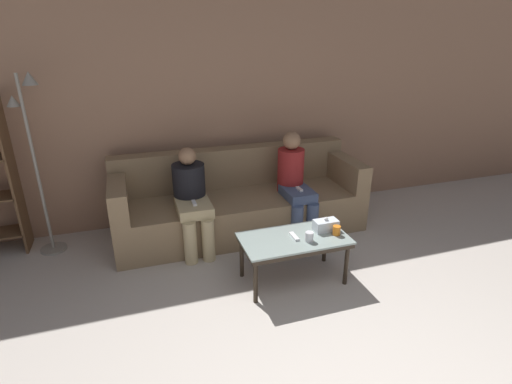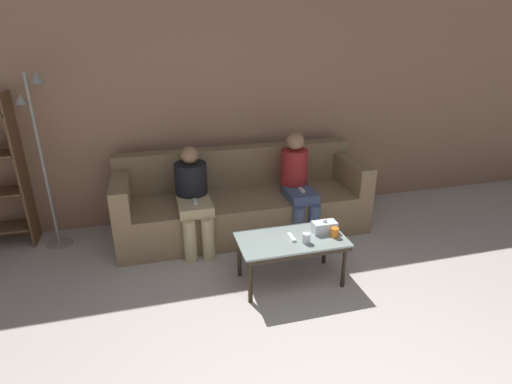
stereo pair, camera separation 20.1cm
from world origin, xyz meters
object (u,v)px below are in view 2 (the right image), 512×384
at_px(cup_near_left, 306,238).
at_px(game_remote, 291,237).
at_px(seated_person_left_end, 193,195).
at_px(seated_person_mid_left, 297,182).
at_px(tissue_box, 324,227).
at_px(couch, 242,202).
at_px(coffee_table, 291,243).
at_px(cup_near_right, 335,232).
at_px(standing_lamp, 41,144).

distance_m(cup_near_left, game_remote, 0.15).
distance_m(seated_person_left_end, seated_person_mid_left, 1.15).
xyz_separation_m(tissue_box, seated_person_left_end, (-1.09, 0.89, 0.08)).
bearing_deg(couch, coffee_table, -81.22).
xyz_separation_m(tissue_box, seated_person_mid_left, (0.07, 0.89, 0.11)).
xyz_separation_m(seated_person_left_end, seated_person_mid_left, (1.15, 0.00, 0.03)).
distance_m(cup_near_left, seated_person_left_end, 1.34).
height_order(coffee_table, cup_near_left, cup_near_left).
height_order(couch, game_remote, couch).
bearing_deg(cup_near_left, couch, 102.36).
relative_size(cup_near_left, cup_near_right, 1.02).
bearing_deg(couch, tissue_box, -65.45).
bearing_deg(cup_near_left, tissue_box, 31.64).
relative_size(cup_near_left, tissue_box, 0.40).
relative_size(game_remote, seated_person_mid_left, 0.13).
distance_m(tissue_box, game_remote, 0.34).
relative_size(game_remote, standing_lamp, 0.08).
height_order(couch, seated_person_mid_left, seated_person_mid_left).
bearing_deg(tissue_box, couch, 114.55).
height_order(coffee_table, standing_lamp, standing_lamp).
relative_size(couch, coffee_table, 2.87).
height_order(tissue_box, seated_person_left_end, seated_person_left_end).
bearing_deg(couch, game_remote, -81.22).
bearing_deg(cup_near_left, seated_person_left_end, 129.61).
bearing_deg(cup_near_right, game_remote, 169.37).
bearing_deg(game_remote, seated_person_mid_left, 66.88).
height_order(coffee_table, tissue_box, tissue_box).
bearing_deg(game_remote, standing_lamp, 149.01).
distance_m(couch, seated_person_left_end, 0.67).
relative_size(cup_near_right, seated_person_mid_left, 0.08).
distance_m(cup_near_left, tissue_box, 0.28).
height_order(standing_lamp, seated_person_mid_left, standing_lamp).
bearing_deg(game_remote, tissue_box, 6.96).
xyz_separation_m(cup_near_right, seated_person_left_end, (-1.14, 1.00, 0.09)).
bearing_deg(standing_lamp, cup_near_left, -31.82).
xyz_separation_m(game_remote, seated_person_left_end, (-0.76, 0.93, 0.12)).
relative_size(cup_near_right, tissue_box, 0.39).
bearing_deg(seated_person_left_end, couch, 21.80).
height_order(coffee_table, cup_near_right, cup_near_right).
distance_m(tissue_box, seated_person_mid_left, 0.90).
bearing_deg(cup_near_right, seated_person_mid_left, 89.16).
bearing_deg(standing_lamp, seated_person_mid_left, -8.33).
distance_m(standing_lamp, seated_person_mid_left, 2.66).
xyz_separation_m(couch, seated_person_left_end, (-0.58, -0.23, 0.25)).
bearing_deg(game_remote, cup_near_right, -10.63).
height_order(couch, coffee_table, couch).
distance_m(game_remote, seated_person_left_end, 1.20).
xyz_separation_m(game_remote, seated_person_mid_left, (0.40, 0.93, 0.15)).
distance_m(couch, cup_near_right, 1.36).
distance_m(tissue_box, seated_person_left_end, 1.41).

